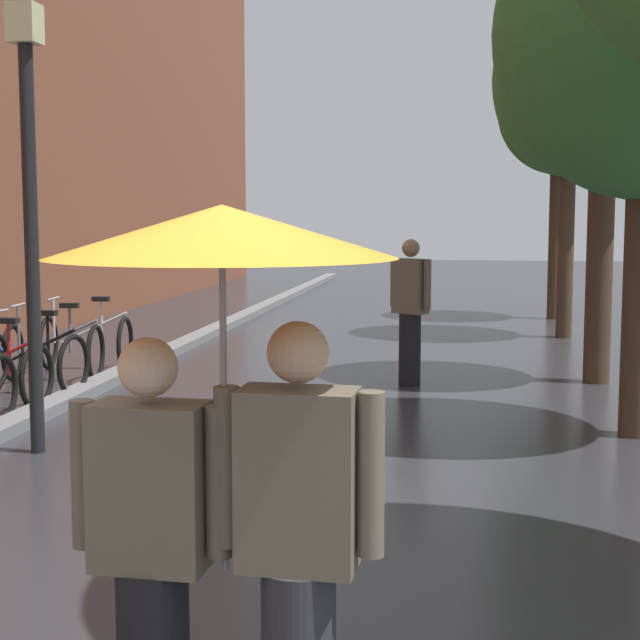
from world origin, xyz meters
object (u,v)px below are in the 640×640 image
object	(u,v)px
street_tree_2	(607,39)
parked_bicycle_6	(32,361)
parked_bicycle_8	(87,341)
couple_under_umbrella	(224,396)
parked_bicycle_7	(54,351)
street_tree_4	(559,109)
pedestrian_walking_midground	(410,311)
street_lamp_post	(30,191)
street_tree_3	(570,81)

from	to	relation	value
street_tree_2	parked_bicycle_6	bearing A→B (deg)	-164.89
parked_bicycle_8	couple_under_umbrella	world-z (taller)	couple_under_umbrella
street_tree_2	parked_bicycle_6	xyz separation A→B (m)	(-6.40, -1.73, -3.68)
parked_bicycle_7	parked_bicycle_8	world-z (taller)	same
street_tree_2	parked_bicycle_6	world-z (taller)	street_tree_2
couple_under_umbrella	street_tree_4	bearing A→B (deg)	80.96
street_tree_2	parked_bicycle_8	bearing A→B (deg)	179.68
parked_bicycle_7	parked_bicycle_6	bearing A→B (deg)	-82.60
couple_under_umbrella	street_tree_2	bearing A→B (deg)	74.64
parked_bicycle_6	couple_under_umbrella	bearing A→B (deg)	-60.61
street_tree_2	parked_bicycle_6	distance (m)	7.59
street_tree_2	street_tree_4	bearing A→B (deg)	88.95
pedestrian_walking_midground	parked_bicycle_7	bearing A→B (deg)	-175.40
street_tree_2	pedestrian_walking_midground	distance (m)	3.91
street_lamp_post	street_tree_3	bearing A→B (deg)	58.71
street_tree_2	parked_bicycle_7	bearing A→B (deg)	-172.26
street_tree_3	couple_under_umbrella	bearing A→B (deg)	-100.60
pedestrian_walking_midground	street_tree_4	bearing A→B (deg)	73.14
street_tree_3	parked_bicycle_7	bearing A→B (deg)	-141.44
street_tree_4	couple_under_umbrella	distance (m)	16.45
street_tree_3	parked_bicycle_8	distance (m)	8.67
parked_bicycle_7	street_lamp_post	size ratio (longest dim) A/B	0.31
street_tree_2	pedestrian_walking_midground	bearing A→B (deg)	-166.36
parked_bicycle_7	pedestrian_walking_midground	world-z (taller)	pedestrian_walking_midground
street_tree_2	couple_under_umbrella	size ratio (longest dim) A/B	2.61
parked_bicycle_6	street_tree_4	bearing A→B (deg)	53.91
street_tree_2	street_tree_3	distance (m)	4.34
parked_bicycle_8	street_lamp_post	world-z (taller)	street_lamp_post
parked_bicycle_6	street_lamp_post	size ratio (longest dim) A/B	0.31
couple_under_umbrella	parked_bicycle_8	bearing A→B (deg)	114.61
parked_bicycle_8	pedestrian_walking_midground	world-z (taller)	pedestrian_walking_midground
couple_under_umbrella	street_lamp_post	size ratio (longest dim) A/B	0.55
street_tree_4	pedestrian_walking_midground	bearing A→B (deg)	-106.86
couple_under_umbrella	street_tree_3	bearing A→B (deg)	79.40
street_tree_4	parked_bicycle_7	size ratio (longest dim) A/B	4.61
parked_bicycle_6	street_lamp_post	world-z (taller)	street_lamp_post
street_tree_2	street_lamp_post	size ratio (longest dim) A/B	1.44
street_tree_4	parked_bicycle_6	xyz separation A→B (m)	(-6.54, -8.97, -3.62)
street_tree_2	street_tree_4	size ratio (longest dim) A/B	1.02
street_tree_4	pedestrian_walking_midground	xyz separation A→B (m)	(-2.36, -7.78, -3.10)
street_tree_4	couple_under_umbrella	world-z (taller)	street_tree_4
parked_bicycle_7	pedestrian_walking_midground	size ratio (longest dim) A/B	0.66
street_tree_3	parked_bicycle_6	world-z (taller)	street_tree_3
parked_bicycle_8	pedestrian_walking_midground	bearing A→B (deg)	-7.72
pedestrian_walking_midground	parked_bicycle_6	bearing A→B (deg)	-164.11
street_tree_2	parked_bicycle_8	world-z (taller)	street_tree_2
parked_bicycle_6	parked_bicycle_7	xyz separation A→B (m)	(-0.11, 0.84, 0.00)
pedestrian_walking_midground	street_tree_3	bearing A→B (deg)	65.10
street_lamp_post	parked_bicycle_6	bearing A→B (deg)	115.47
street_tree_4	parked_bicycle_6	bearing A→B (deg)	-126.09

